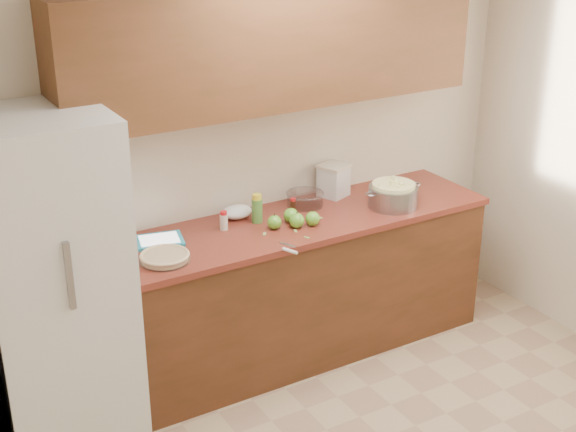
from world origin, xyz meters
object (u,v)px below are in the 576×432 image
flour_canister (334,180)px  tablet (159,240)px  pie (165,257)px  colander (393,195)px

flour_canister → tablet: (-1.26, -0.10, -0.10)m
flour_canister → tablet: flour_canister is taller
pie → tablet: (0.07, 0.25, -0.01)m
colander → flour_canister: 0.41m
tablet → pie: bearing=-92.0°
tablet → colander: bearing=4.0°
pie → tablet: 0.26m
colander → flour_canister: size_ratio=1.85×
pie → colander: size_ratio=0.68×
pie → colander: 1.55m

